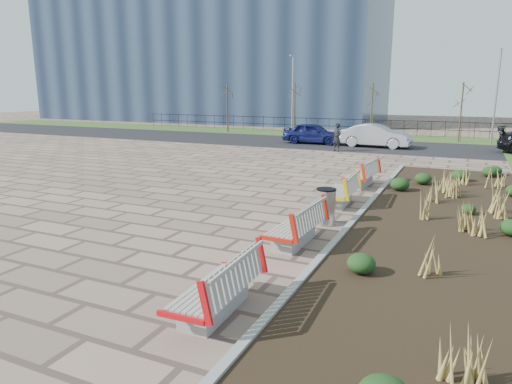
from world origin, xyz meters
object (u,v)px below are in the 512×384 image
at_px(lamp_east, 496,98).
at_px(car_blue, 313,133).
at_px(bench_b, 294,224).
at_px(bench_a, 214,285).
at_px(lamp_west, 292,96).
at_px(bench_d, 361,173).
at_px(bench_c, 339,189).
at_px(car_silver, 376,136).
at_px(litter_bin, 326,207).
at_px(pedestrian, 337,137).

bearing_deg(lamp_east, car_blue, -157.74).
distance_m(bench_b, car_blue, 20.52).
height_order(bench_a, lamp_west, lamp_west).
distance_m(bench_a, bench_b, 3.76).
bearing_deg(bench_a, bench_b, 88.24).
xyz_separation_m(bench_a, bench_d, (0.00, 11.02, 0.00)).
relative_size(bench_c, car_silver, 0.48).
bearing_deg(lamp_west, bench_b, -69.53).
height_order(bench_c, lamp_west, lamp_west).
relative_size(bench_d, car_blue, 0.52).
bearing_deg(car_silver, car_blue, 90.61).
bearing_deg(litter_bin, bench_b, -96.69).
distance_m(bench_a, litter_bin, 5.64).
relative_size(litter_bin, car_blue, 0.24).
relative_size(car_blue, lamp_west, 0.67).
bearing_deg(bench_c, car_silver, 94.06).
bearing_deg(pedestrian, bench_c, -51.40).
distance_m(pedestrian, lamp_west, 9.71).
height_order(bench_a, litter_bin, bench_a).
bearing_deg(car_blue, bench_c, -160.78).
distance_m(bench_c, lamp_east, 20.73).
bearing_deg(pedestrian, lamp_east, 65.47).
distance_m(bench_d, lamp_west, 19.27).
height_order(bench_b, car_blue, car_blue).
bearing_deg(bench_c, bench_d, 87.79).
relative_size(car_silver, lamp_east, 0.72).
bearing_deg(bench_b, lamp_west, 112.76).
height_order(pedestrian, car_blue, pedestrian).
height_order(car_blue, lamp_east, lamp_east).
xyz_separation_m(bench_b, lamp_east, (5.00, 24.11, 2.54)).
bearing_deg(bench_b, bench_d, 92.29).
bearing_deg(litter_bin, bench_c, 95.55).
bearing_deg(lamp_west, bench_d, -61.88).
relative_size(pedestrian, lamp_west, 0.28).
height_order(bench_b, bench_c, same).
height_order(car_silver, lamp_west, lamp_west).
relative_size(bench_a, lamp_east, 0.35).
bearing_deg(lamp_west, bench_a, -72.10).
xyz_separation_m(litter_bin, pedestrian, (-3.61, 14.63, 0.34)).
bearing_deg(bench_c, car_blue, 108.44).
bearing_deg(bench_d, lamp_east, 78.38).
xyz_separation_m(pedestrian, car_blue, (-2.46, 3.16, -0.13)).
bearing_deg(bench_b, car_silver, 97.23).
relative_size(bench_a, pedestrian, 1.26).
height_order(bench_d, car_blue, car_blue).
bearing_deg(bench_c, litter_bin, -86.66).
xyz_separation_m(car_blue, lamp_east, (10.85, 4.44, 2.33)).
distance_m(pedestrian, lamp_east, 11.53).
distance_m(bench_b, car_silver, 19.58).
bearing_deg(lamp_east, litter_bin, -102.13).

